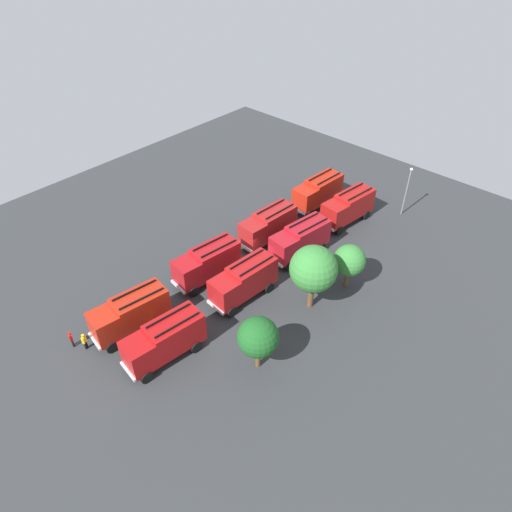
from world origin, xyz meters
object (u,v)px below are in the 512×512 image
Objects in this scene: fire_truck_1 at (268,225)px; fire_truck_3 at (130,313)px; firefighter_1 at (326,213)px; firefighter_3 at (294,196)px; fire_truck_6 at (244,280)px; firefighter_4 at (84,341)px; tree_0 at (349,261)px; firefighter_0 at (160,324)px; fire_truck_7 at (164,340)px; traffic_cone_0 at (291,215)px; fire_truck_2 at (207,262)px; fire_truck_5 at (300,239)px; fire_truck_0 at (318,191)px; tree_1 at (313,269)px; fire_truck_4 at (348,207)px; lamppost at (407,188)px; firefighter_2 at (71,339)px; tree_2 at (258,337)px.

fire_truck_3 is (18.61, -0.08, 0.00)m from fire_truck_1.
firefighter_3 is at bearing 124.30° from firefighter_1.
fire_truck_6 is 15.36m from firefighter_4.
tree_0 is (-18.17, 11.04, 1.19)m from fire_truck_3.
fire_truck_6 is 4.07× the size of firefighter_0.
fire_truck_7 is at bearing 5.68° from fire_truck_6.
fire_truck_3 is at bearing -119.08° from firefighter_0.
traffic_cone_0 is (-5.86, -12.03, -2.97)m from tree_0.
fire_truck_6 is (-0.56, 4.62, 0.00)m from fire_truck_2.
fire_truck_5 is 10.03× the size of traffic_cone_0.
firefighter_1 is 12.34m from tree_0.
fire_truck_0 and fire_truck_5 have the same top height.
firefighter_1 is 0.24× the size of tree_1.
tree_0 reaches higher than fire_truck_4.
fire_truck_5 is at bearing -163.21° from firefighter_3.
lamppost reaches higher than firefighter_1.
fire_truck_0 is 1.15× the size of lamppost.
fire_truck_3 is 4.41× the size of firefighter_2.
fire_truck_0 is 18.85m from fire_truck_2.
tree_0 is (0.44, 10.97, 1.19)m from fire_truck_1.
lamppost is at bearing 171.48° from fire_truck_5.
fire_truck_5 is at bearing 161.35° from fire_truck_2.
firefighter_1 is at bearing -158.12° from tree_2.
tree_1 reaches higher than tree_2.
fire_truck_0 is 4.49× the size of firefighter_1.
fire_truck_1 and fire_truck_7 have the same top height.
tree_1 is (14.87, 10.26, 2.51)m from fire_truck_0.
traffic_cone_0 is at bearing -125.64° from fire_truck_5.
firefighter_4 is (5.68, -3.37, -0.07)m from firefighter_0.
fire_truck_5 is at bearing 5.55° from fire_truck_4.
tree_2 is at bearing 55.94° from fire_truck_6.
tree_1 is at bearing 81.58° from firefighter_0.
fire_truck_2 is 1.16× the size of lamppost.
lamppost reaches higher than firefighter_3.
tree_2 is at bearing 7.25° from tree_1.
firefighter_4 is 21.27m from tree_1.
fire_truck_7 is at bearing -19.32° from tree_0.
tree_2 is (-4.70, 11.20, 1.45)m from fire_truck_3.
tree_0 reaches higher than fire_truck_3.
tree_0 is 15.93m from lamppost.
firefighter_4 is (14.19, -5.75, -1.20)m from fire_truck_6.
fire_truck_0 is 28.31m from fire_truck_3.
firefighter_2 is (31.45, -4.74, 0.04)m from firefighter_1.
tree_1 reaches higher than fire_truck_0.
fire_truck_0 is at bearing -145.40° from tree_1.
firefighter_3 is (-26.83, -7.56, -1.17)m from fire_truck_7.
fire_truck_2 is 10.54m from fire_truck_7.
tree_2 is at bearing 22.62° from fire_truck_4.
fire_truck_0 is at bearing 120.22° from firefighter_0.
fire_truck_6 is at bearing -138.66° from firefighter_4.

